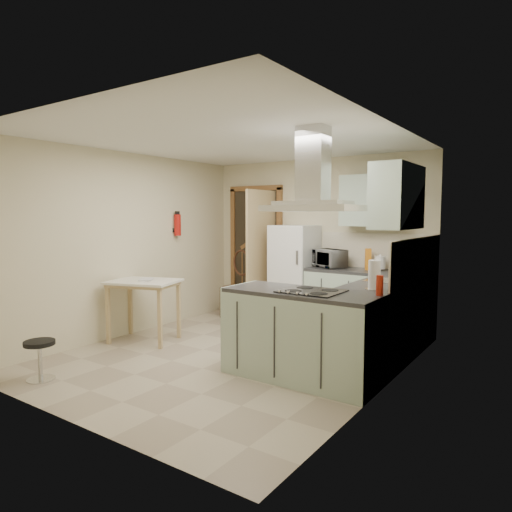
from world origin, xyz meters
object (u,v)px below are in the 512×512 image
Objects in this scene: peninsula at (302,335)px; microwave at (329,258)px; drop_leaf_table at (144,311)px; bentwood_chair at (236,288)px; fridge at (294,275)px; extractor_hood at (313,208)px; stool at (40,360)px.

peninsula is 2.19m from microwave.
drop_leaf_table is 1.75m from bentwood_chair.
bentwood_chair is at bearing -146.57° from microwave.
microwave is at bearing 2.89° from fridge.
extractor_hood is (1.32, -1.98, 0.97)m from fridge.
peninsula is 1.72× the size of extractor_hood.
drop_leaf_table reaches higher than stool.
bentwood_chair is (-2.29, 1.78, -1.23)m from extractor_hood.
extractor_hood is 3.12m from stool.
drop_leaf_table is 2.13× the size of stool.
extractor_hood is 0.91× the size of bentwood_chair.
microwave is at bearing 108.47° from peninsula.
drop_leaf_table is at bearing 179.05° from extractor_hood.
drop_leaf_table is 1.84× the size of microwave.
peninsula is at bearing 180.00° from extractor_hood.
fridge reaches higher than microwave.
drop_leaf_table is at bearing -79.25° from bentwood_chair.
microwave is (1.71, 1.97, 0.63)m from drop_leaf_table.
stool is 0.86× the size of microwave.
microwave reaches higher than bentwood_chair.
fridge is 3.67m from stool.
drop_leaf_table is 0.87× the size of bentwood_chair.
bentwood_chair is (-2.19, 1.78, 0.04)m from peninsula.
fridge is 1.75× the size of drop_leaf_table.
bentwood_chair reaches higher than drop_leaf_table.
drop_leaf_table is at bearing 98.19° from stool.
microwave is at bearing 30.90° from drop_leaf_table.
stool is at bearing -99.96° from drop_leaf_table.
extractor_hood reaches higher than drop_leaf_table.
stool is 3.92m from microwave.
extractor_hood is at bearing -21.02° from bentwood_chair.
peninsula is 1.81× the size of drop_leaf_table.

